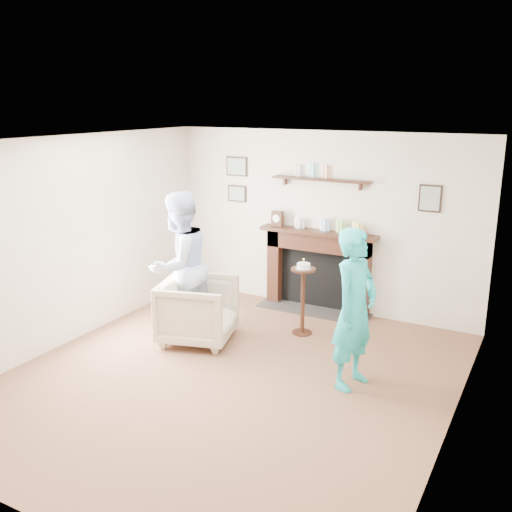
% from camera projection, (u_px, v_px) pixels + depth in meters
% --- Properties ---
extents(ground, '(5.00, 5.00, 0.00)m').
position_uv_depth(ground, '(230.00, 378.00, 6.13)').
color(ground, brown).
rests_on(ground, ground).
extents(room_shell, '(4.54, 5.02, 2.52)m').
position_uv_depth(room_shell, '(261.00, 219.00, 6.29)').
color(room_shell, beige).
rests_on(room_shell, ground).
extents(armchair, '(1.07, 1.05, 0.79)m').
position_uv_depth(armchair, '(199.00, 340.00, 7.09)').
color(armchair, gray).
rests_on(armchair, ground).
extents(man, '(0.81, 0.98, 1.84)m').
position_uv_depth(man, '(182.00, 336.00, 7.22)').
color(man, silver).
rests_on(man, ground).
extents(woman, '(0.52, 0.68, 1.68)m').
position_uv_depth(woman, '(351.00, 384.00, 6.00)').
color(woman, '#21BCBB').
rests_on(woman, ground).
extents(pedestal_table, '(0.31, 0.31, 0.99)m').
position_uv_depth(pedestal_table, '(303.00, 288.00, 7.15)').
color(pedestal_table, black).
rests_on(pedestal_table, ground).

